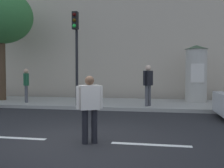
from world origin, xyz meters
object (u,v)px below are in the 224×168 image
object	(u,v)px
pedestrian_with_bag	(148,82)
pedestrian_tallest	(26,82)
traffic_light	(76,43)
street_tree	(0,17)
poster_column	(196,73)
pedestrian_near_pole	(89,103)

from	to	relation	value
pedestrian_with_bag	pedestrian_tallest	size ratio (longest dim) A/B	1.09
traffic_light	pedestrian_with_bag	size ratio (longest dim) A/B	2.28
street_tree	traffic_light	bearing A→B (deg)	-19.50
poster_column	pedestrian_tallest	size ratio (longest dim) A/B	1.71
poster_column	pedestrian_near_pole	distance (m)	8.61
traffic_light	poster_column	size ratio (longest dim) A/B	1.45
traffic_light	poster_column	distance (m)	6.08
poster_column	pedestrian_tallest	xyz separation A→B (m)	(-8.15, -1.76, -0.45)
pedestrian_tallest	pedestrian_with_bag	bearing A→B (deg)	-3.35
pedestrian_near_pole	pedestrian_with_bag	size ratio (longest dim) A/B	0.87
poster_column	pedestrian_near_pole	world-z (taller)	poster_column
traffic_light	pedestrian_tallest	distance (m)	3.43
street_tree	pedestrian_tallest	world-z (taller)	street_tree
poster_column	traffic_light	bearing A→B (deg)	-154.22
street_tree	pedestrian_near_pole	xyz separation A→B (m)	(6.76, -7.02, -3.58)
street_tree	pedestrian_with_bag	xyz separation A→B (m)	(7.77, -1.18, -3.30)
pedestrian_tallest	street_tree	bearing A→B (deg)	155.82
pedestrian_with_bag	street_tree	bearing A→B (deg)	171.36
poster_column	pedestrian_tallest	bearing A→B (deg)	-167.82
poster_column	pedestrian_with_bag	size ratio (longest dim) A/B	1.57
street_tree	pedestrian_tallest	size ratio (longest dim) A/B	3.55
traffic_light	street_tree	size ratio (longest dim) A/B	0.70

